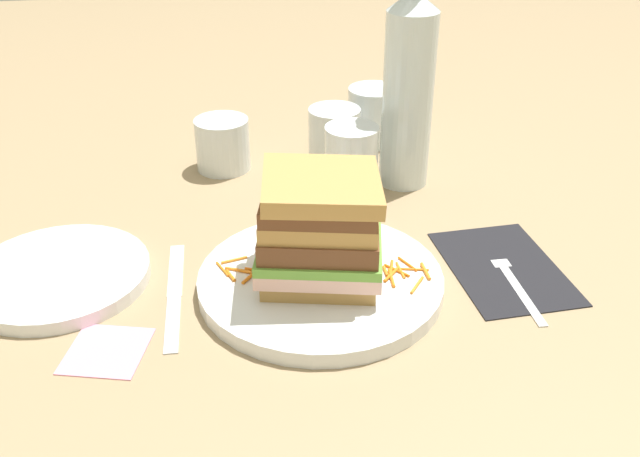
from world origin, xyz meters
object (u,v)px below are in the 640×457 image
object	(u,v)px
main_plate	(324,281)
empty_tumbler_0	(223,144)
empty_tumbler_1	(373,115)
side_plate	(58,275)
empty_tumbler_2	(334,134)
napkin_dark	(504,267)
napkin_pink	(107,350)
sandwich	(324,228)
knife	(174,297)
fork	(511,276)
juice_glass	(351,167)
water_bottle	(408,89)

from	to	relation	value
main_plate	empty_tumbler_0	size ratio (longest dim) A/B	3.43
empty_tumbler_1	side_plate	xyz separation A→B (m)	(-0.42, -0.33, -0.04)
empty_tumbler_2	napkin_dark	bearing A→B (deg)	-65.62
empty_tumbler_0	napkin_pink	distance (m)	0.42
sandwich	knife	distance (m)	0.18
empty_tumbler_0	napkin_pink	size ratio (longest dim) A/B	1.02
empty_tumbler_2	fork	bearing A→B (deg)	-67.01
napkin_dark	main_plate	bearing A→B (deg)	-177.32
empty_tumbler_0	side_plate	xyz separation A→B (m)	(-0.19, -0.27, -0.03)
empty_tumbler_0	empty_tumbler_2	size ratio (longest dim) A/B	0.98
side_plate	sandwich	bearing A→B (deg)	-10.47
knife	side_plate	bearing A→B (deg)	158.90
empty_tumbler_0	napkin_pink	bearing A→B (deg)	-107.04
main_plate	napkin_pink	xyz separation A→B (m)	(-0.22, -0.08, -0.01)
fork	napkin_pink	distance (m)	0.44
napkin_dark	juice_glass	size ratio (longest dim) A/B	1.76
water_bottle	empty_tumbler_0	size ratio (longest dim) A/B	3.88
main_plate	juice_glass	distance (m)	0.22
main_plate	empty_tumbler_0	world-z (taller)	empty_tumbler_0
empty_tumbler_0	napkin_pink	world-z (taller)	empty_tumbler_0
main_plate	sandwich	xyz separation A→B (m)	(-0.00, -0.00, 0.07)
main_plate	knife	xyz separation A→B (m)	(-0.16, 0.00, -0.01)
side_plate	napkin_pink	size ratio (longest dim) A/B	2.62
empty_tumbler_1	side_plate	bearing A→B (deg)	-141.63
napkin_dark	side_plate	distance (m)	0.50
napkin_dark	empty_tumbler_1	size ratio (longest dim) A/B	2.03
napkin_dark	knife	world-z (taller)	same
empty_tumbler_1	sandwich	bearing A→B (deg)	-109.05
napkin_dark	empty_tumbler_2	size ratio (longest dim) A/B	2.24
fork	juice_glass	xyz separation A→B (m)	(-0.14, 0.22, 0.04)
napkin_dark	fork	distance (m)	0.02
main_plate	sandwich	size ratio (longest dim) A/B	1.78
napkin_dark	fork	size ratio (longest dim) A/B	1.07
water_bottle	juice_glass	bearing A→B (deg)	-155.61
knife	empty_tumbler_0	distance (m)	0.33
empty_tumbler_1	napkin_dark	bearing A→B (deg)	-78.75
juice_glass	empty_tumbler_2	size ratio (longest dim) A/B	1.28
sandwich	empty_tumbler_1	xyz separation A→B (m)	(0.13, 0.39, -0.03)
fork	empty_tumbler_1	world-z (taller)	empty_tumbler_1
knife	empty_tumbler_1	world-z (taller)	empty_tumbler_1
sandwich	side_plate	size ratio (longest dim) A/B	0.75
juice_glass	side_plate	world-z (taller)	juice_glass
napkin_dark	juice_glass	world-z (taller)	juice_glass
sandwich	juice_glass	bearing A→B (deg)	72.24
empty_tumbler_1	napkin_pink	bearing A→B (deg)	-127.56
fork	empty_tumbler_1	distance (m)	0.41
juice_glass	empty_tumbler_0	distance (m)	0.20
side_plate	empty_tumbler_1	bearing A→B (deg)	38.37
side_plate	napkin_pink	bearing A→B (deg)	-63.05
empty_tumbler_0	empty_tumbler_1	bearing A→B (deg)	15.45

